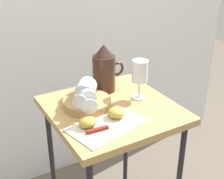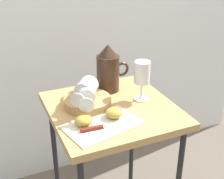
{
  "view_description": "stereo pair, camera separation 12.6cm",
  "coord_description": "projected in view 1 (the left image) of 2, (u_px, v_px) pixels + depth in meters",
  "views": [
    {
      "loc": [
        -0.57,
        -0.98,
        1.34
      ],
      "look_at": [
        0.0,
        0.0,
        0.79
      ],
      "focal_mm": 49.9,
      "sensor_mm": 36.0,
      "label": 1
    },
    {
      "loc": [
        -0.45,
        -1.04,
        1.34
      ],
      "look_at": [
        0.0,
        0.0,
        0.79
      ],
      "focal_mm": 49.9,
      "sensor_mm": 36.0,
      "label": 2
    }
  ],
  "objects": [
    {
      "name": "curtain_drape",
      "position": [
        56.0,
        1.0,
        1.59
      ],
      "size": [
        2.4,
        0.03,
        2.09
      ],
      "primitive_type": "cube",
      "color": "white",
      "rests_on": "ground_plane"
    },
    {
      "name": "table",
      "position": [
        112.0,
        122.0,
        1.32
      ],
      "size": [
        0.51,
        0.51,
        0.71
      ],
      "color": "tan",
      "rests_on": "ground_plane"
    },
    {
      "name": "linen_napkin",
      "position": [
        107.0,
        125.0,
        1.16
      ],
      "size": [
        0.31,
        0.23,
        0.0
      ],
      "primitive_type": "cube",
      "rotation": [
        0.0,
        0.0,
        0.23
      ],
      "color": "beige",
      "rests_on": "table"
    },
    {
      "name": "basket_tray",
      "position": [
        87.0,
        103.0,
        1.28
      ],
      "size": [
        0.2,
        0.2,
        0.03
      ],
      "primitive_type": "cylinder",
      "color": "#AD8451",
      "rests_on": "table"
    },
    {
      "name": "pitcher",
      "position": [
        104.0,
        72.0,
        1.4
      ],
      "size": [
        0.16,
        0.1,
        0.22
      ],
      "color": "#382319",
      "rests_on": "table"
    },
    {
      "name": "wine_glass_upright",
      "position": [
        140.0,
        73.0,
        1.32
      ],
      "size": [
        0.07,
        0.07,
        0.17
      ],
      "color": "silver",
      "rests_on": "table"
    },
    {
      "name": "wine_glass_tipped_near",
      "position": [
        85.0,
        90.0,
        1.26
      ],
      "size": [
        0.15,
        0.16,
        0.08
      ],
      "color": "silver",
      "rests_on": "basket_tray"
    },
    {
      "name": "wine_glass_tipped_far",
      "position": [
        87.0,
        95.0,
        1.24
      ],
      "size": [
        0.11,
        0.16,
        0.07
      ],
      "color": "silver",
      "rests_on": "basket_tray"
    },
    {
      "name": "apple_half_left",
      "position": [
        88.0,
        122.0,
        1.14
      ],
      "size": [
        0.07,
        0.07,
        0.04
      ],
      "primitive_type": "ellipsoid",
      "color": "#B29938",
      "rests_on": "linen_napkin"
    },
    {
      "name": "apple_half_right",
      "position": [
        117.0,
        113.0,
        1.2
      ],
      "size": [
        0.07,
        0.07,
        0.04
      ],
      "primitive_type": "ellipsoid",
      "color": "#B29938",
      "rests_on": "linen_napkin"
    },
    {
      "name": "knife",
      "position": [
        107.0,
        128.0,
        1.13
      ],
      "size": [
        0.23,
        0.03,
        0.01
      ],
      "color": "silver",
      "rests_on": "linen_napkin"
    }
  ]
}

